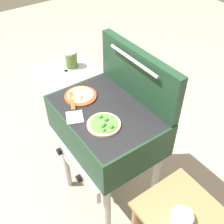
% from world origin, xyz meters
% --- Properties ---
extents(ground_plane, '(8.00, 8.00, 0.00)m').
position_xyz_m(ground_plane, '(0.00, 0.00, 0.00)').
color(ground_plane, gray).
extents(grill, '(0.96, 0.53, 0.90)m').
position_xyz_m(grill, '(-0.01, -0.00, 0.76)').
color(grill, '#193823').
rests_on(grill, ground_plane).
extents(grill_lid_open, '(0.63, 0.08, 0.30)m').
position_xyz_m(grill_lid_open, '(0.00, 0.21, 1.05)').
color(grill_lid_open, '#193823').
rests_on(grill_lid_open, grill).
extents(pizza_veggie, '(0.18, 0.18, 0.04)m').
position_xyz_m(pizza_veggie, '(0.09, -0.08, 0.91)').
color(pizza_veggie, '#E0C17F').
rests_on(pizza_veggie, grill).
extents(pizza_cheese, '(0.19, 0.19, 0.03)m').
position_xyz_m(pizza_cheese, '(-0.18, -0.06, 0.91)').
color(pizza_cheese, '#C64723').
rests_on(pizza_cheese, grill).
extents(sauce_jar, '(0.08, 0.08, 0.11)m').
position_xyz_m(sauce_jar, '(-0.50, 0.06, 0.96)').
color(sauce_jar, '#4C6B2D').
rests_on(sauce_jar, grill).
extents(spatula, '(0.26, 0.16, 0.02)m').
position_xyz_m(spatula, '(-0.12, -0.15, 0.91)').
color(spatula, '#B7BABF').
rests_on(spatula, grill).
extents(topping_bowl_near, '(0.10, 0.10, 0.04)m').
position_xyz_m(topping_bowl_near, '(0.65, -0.04, 0.73)').
color(topping_bowl_near, silver).
rests_on(topping_bowl_near, prep_table).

